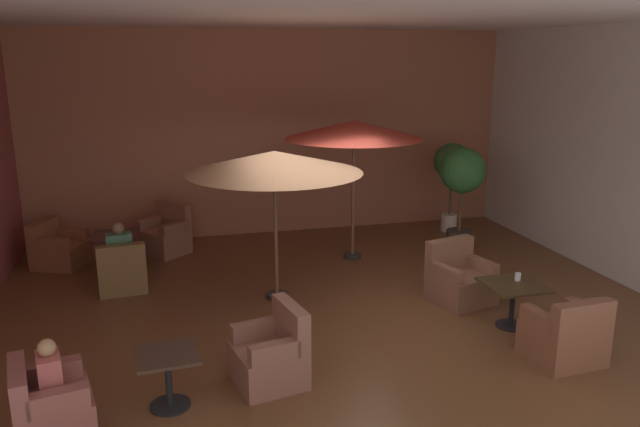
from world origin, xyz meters
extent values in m
cube|color=brown|center=(0.00, 0.00, -0.01)|extent=(9.94, 8.43, 0.02)
cube|color=#A66247|center=(0.00, 4.17, 2.07)|extent=(9.94, 0.08, 4.13)
cube|color=silver|center=(4.93, 0.00, 2.07)|extent=(0.08, 8.43, 4.13)
cube|color=silver|center=(0.00, 0.00, 4.16)|extent=(9.94, 8.43, 0.06)
cylinder|color=black|center=(2.26, -1.33, 0.01)|extent=(0.41, 0.41, 0.02)
cylinder|color=black|center=(2.26, -1.33, 0.29)|extent=(0.07, 0.07, 0.58)
cube|color=#3D2D19|center=(2.26, -1.33, 0.60)|extent=(0.77, 0.77, 0.03)
cube|color=brown|center=(2.33, -2.35, 0.23)|extent=(0.85, 0.81, 0.45)
cube|color=brown|center=(2.36, -2.64, 0.66)|extent=(0.81, 0.23, 0.41)
cube|color=brown|center=(2.01, -2.33, 0.55)|extent=(0.19, 0.60, 0.20)
cube|color=brown|center=(2.65, -2.28, 0.55)|extent=(0.19, 0.60, 0.20)
cube|color=brown|center=(2.01, -0.35, 0.22)|extent=(0.99, 0.97, 0.44)
cube|color=brown|center=(1.93, -0.05, 0.68)|extent=(0.83, 0.37, 0.47)
cube|color=brown|center=(2.35, -0.31, 0.54)|extent=(0.28, 0.63, 0.18)
cube|color=brown|center=(1.68, -0.48, 0.54)|extent=(0.28, 0.63, 0.18)
cylinder|color=black|center=(-2.33, -2.22, 0.01)|extent=(0.43, 0.43, 0.02)
cylinder|color=black|center=(-2.33, -2.22, 0.29)|extent=(0.07, 0.07, 0.58)
cube|color=#3C281E|center=(-2.33, -2.22, 0.60)|extent=(0.68, 0.68, 0.03)
cube|color=brown|center=(-1.23, -1.99, 0.22)|extent=(0.86, 0.88, 0.43)
cube|color=brown|center=(-0.96, -1.94, 0.67)|extent=(0.31, 0.77, 0.48)
cube|color=brown|center=(-1.21, -2.30, 0.53)|extent=(0.59, 0.25, 0.20)
cube|color=brown|center=(-1.33, -1.70, 0.53)|extent=(0.59, 0.25, 0.20)
cube|color=#8F4E46|center=(-3.43, -2.45, 0.21)|extent=(0.86, 0.91, 0.42)
cube|color=#8F4E46|center=(-3.70, -2.51, 0.61)|extent=(0.32, 0.79, 0.37)
cube|color=#8F4E46|center=(-3.45, -2.14, 0.53)|extent=(0.57, 0.27, 0.21)
cube|color=#8F4E46|center=(-3.32, -2.75, 0.53)|extent=(0.57, 0.27, 0.21)
cylinder|color=black|center=(-3.11, 2.53, 0.01)|extent=(0.35, 0.35, 0.02)
cylinder|color=black|center=(-3.11, 2.53, 0.29)|extent=(0.07, 0.07, 0.58)
cube|color=#482923|center=(-3.11, 2.53, 0.60)|extent=(0.75, 0.75, 0.03)
cube|color=#905C45|center=(-2.31, 3.21, 0.23)|extent=(1.06, 1.07, 0.46)
cube|color=#905C45|center=(-2.10, 3.39, 0.69)|extent=(0.65, 0.72, 0.47)
cube|color=#905C45|center=(-2.13, 2.93, 0.55)|extent=(0.51, 0.47, 0.19)
cube|color=#905C45|center=(-2.56, 3.44, 0.55)|extent=(0.51, 0.47, 0.19)
cube|color=brown|center=(-4.08, 2.93, 0.20)|extent=(1.03, 1.03, 0.40)
cube|color=brown|center=(-4.36, 3.05, 0.61)|extent=(0.46, 0.79, 0.40)
cube|color=brown|center=(-3.91, 3.22, 0.50)|extent=(0.62, 0.36, 0.20)
cube|color=brown|center=(-4.16, 2.61, 0.50)|extent=(0.62, 0.36, 0.20)
cube|color=brown|center=(-2.99, 1.48, 0.22)|extent=(0.80, 0.84, 0.45)
cube|color=brown|center=(-2.95, 1.19, 0.63)|extent=(0.73, 0.25, 0.37)
cube|color=brown|center=(-3.27, 1.49, 0.55)|extent=(0.22, 0.61, 0.21)
cube|color=brown|center=(-2.71, 1.56, 0.55)|extent=(0.22, 0.61, 0.21)
cylinder|color=#2D2D2D|center=(1.04, 2.07, 0.04)|extent=(0.32, 0.32, 0.08)
cylinder|color=brown|center=(1.04, 2.07, 1.23)|extent=(0.06, 0.06, 2.47)
cone|color=#C34031|center=(1.04, 2.07, 2.36)|extent=(2.44, 2.44, 0.31)
cylinder|color=#2D2D2D|center=(-0.67, 0.49, 0.04)|extent=(0.32, 0.32, 0.08)
cylinder|color=brown|center=(-0.67, 0.49, 1.11)|extent=(0.06, 0.06, 2.23)
cone|color=#9D6C49|center=(-0.67, 0.49, 2.12)|extent=(2.60, 2.60, 0.32)
cylinder|color=beige|center=(3.57, 3.27, 0.18)|extent=(0.34, 0.34, 0.37)
cylinder|color=brown|center=(3.57, 3.27, 0.77)|extent=(0.06, 0.06, 0.80)
sphere|color=#356634|center=(3.57, 3.27, 1.49)|extent=(0.76, 0.76, 0.76)
cylinder|color=#3A332F|center=(3.12, 1.94, 0.20)|extent=(0.48, 0.48, 0.41)
cylinder|color=brown|center=(3.12, 1.94, 0.80)|extent=(0.06, 0.06, 0.79)
sphere|color=#2E6331|center=(3.12, 1.94, 1.56)|extent=(0.85, 0.85, 0.85)
cube|color=#B6554E|center=(-3.43, -2.45, 0.64)|extent=(0.28, 0.38, 0.44)
sphere|color=#AC8055|center=(-3.43, -2.45, 0.94)|extent=(0.17, 0.17, 0.17)
cube|color=#497A58|center=(-2.99, 1.48, 0.68)|extent=(0.42, 0.28, 0.47)
sphere|color=#806346|center=(-2.99, 1.48, 1.00)|extent=(0.19, 0.19, 0.19)
cylinder|color=white|center=(2.38, -1.23, 0.67)|extent=(0.08, 0.08, 0.11)
camera|label=1|loc=(-2.26, -8.29, 3.62)|focal=34.72mm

